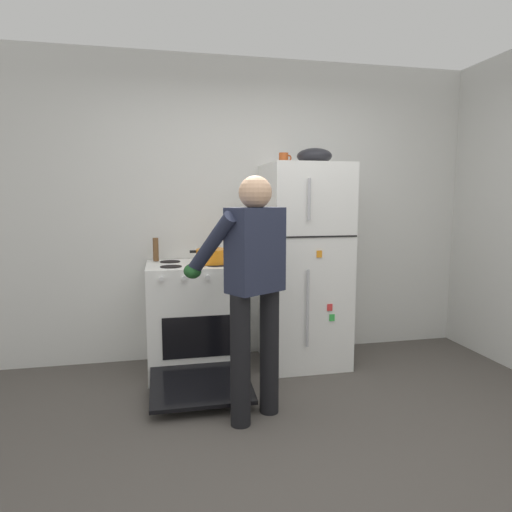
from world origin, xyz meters
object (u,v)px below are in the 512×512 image
(red_pot, at_px, (212,256))
(coffee_mug, at_px, (284,158))
(stove_range, at_px, (194,319))
(person_cook, at_px, (251,276))
(refrigerator, at_px, (304,265))
(mixing_bowl, at_px, (314,156))
(pepper_mill, at_px, (156,249))

(red_pot, relative_size, coffee_mug, 3.33)
(stove_range, relative_size, person_cook, 0.77)
(refrigerator, bearing_deg, red_pot, -176.50)
(stove_range, height_order, mixing_bowl, mixing_bowl)
(red_pot, distance_m, pepper_mill, 0.53)
(red_pot, xyz_separation_m, pepper_mill, (-0.46, 0.25, 0.04))
(coffee_mug, bearing_deg, refrigerator, -15.83)
(red_pot, relative_size, mixing_bowl, 1.24)
(person_cook, distance_m, coffee_mug, 1.37)
(coffee_mug, height_order, pepper_mill, coffee_mug)
(mixing_bowl, bearing_deg, stove_range, -179.02)
(stove_range, distance_m, person_cook, 1.08)
(stove_range, xyz_separation_m, person_cook, (0.31, -0.90, 0.51))
(refrigerator, relative_size, person_cook, 1.09)
(pepper_mill, relative_size, mixing_bowl, 0.66)
(stove_range, bearing_deg, pepper_mill, 144.00)
(red_pot, xyz_separation_m, mixing_bowl, (0.89, 0.05, 0.83))
(stove_range, bearing_deg, mixing_bowl, 0.98)
(refrigerator, distance_m, person_cook, 1.13)
(pepper_mill, bearing_deg, person_cook, -61.33)
(red_pot, height_order, coffee_mug, coffee_mug)
(red_pot, xyz_separation_m, coffee_mug, (0.63, 0.10, 0.81))
(stove_range, distance_m, red_pot, 0.56)
(person_cook, bearing_deg, refrigerator, 54.21)
(coffee_mug, bearing_deg, person_cook, -116.57)
(red_pot, distance_m, coffee_mug, 1.04)
(refrigerator, xyz_separation_m, mixing_bowl, (0.08, 0.00, 0.94))
(refrigerator, xyz_separation_m, pepper_mill, (-1.27, 0.20, 0.15))
(refrigerator, height_order, coffee_mug, coffee_mug)
(stove_range, bearing_deg, coffee_mug, 4.89)
(person_cook, bearing_deg, pepper_mill, 118.67)
(refrigerator, height_order, person_cook, refrigerator)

